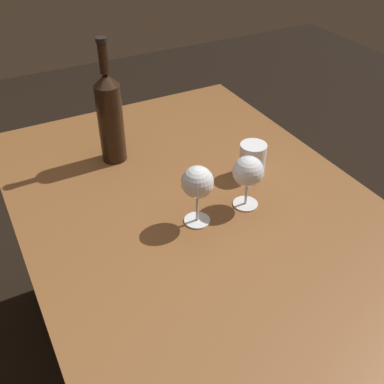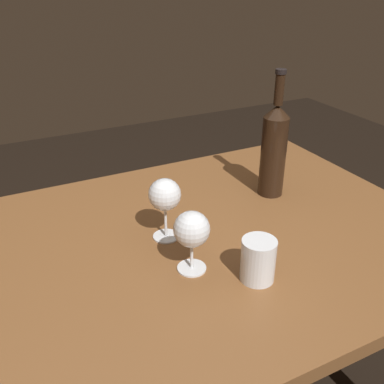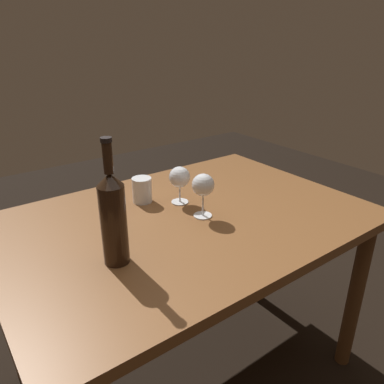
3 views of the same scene
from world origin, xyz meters
name	(u,v)px [view 2 (image 2 of 3)]	position (x,y,z in m)	size (l,w,h in m)	color
dining_table	(190,268)	(0.00, 0.00, 0.65)	(1.30, 0.90, 0.74)	brown
wine_glass_left	(165,196)	(0.05, -0.03, 0.86)	(0.08, 0.08, 0.16)	white
wine_glass_right	(192,231)	(0.05, 0.11, 0.84)	(0.08, 0.08, 0.15)	white
wine_bottle	(274,148)	(-0.33, -0.11, 0.88)	(0.07, 0.07, 0.37)	black
water_tumbler	(258,262)	(-0.06, 0.20, 0.78)	(0.08, 0.08, 0.10)	white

